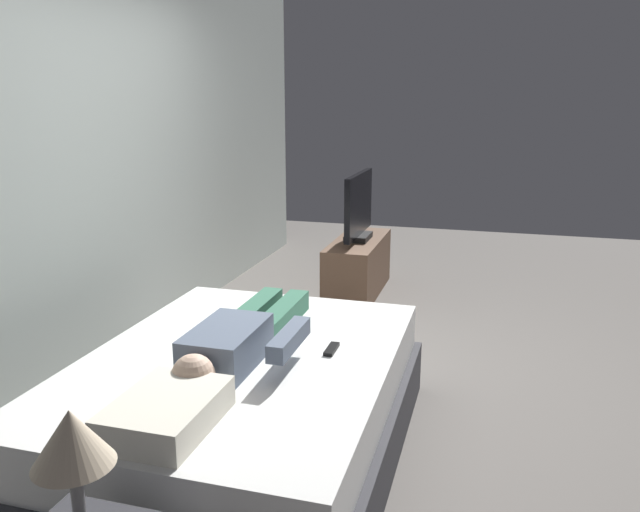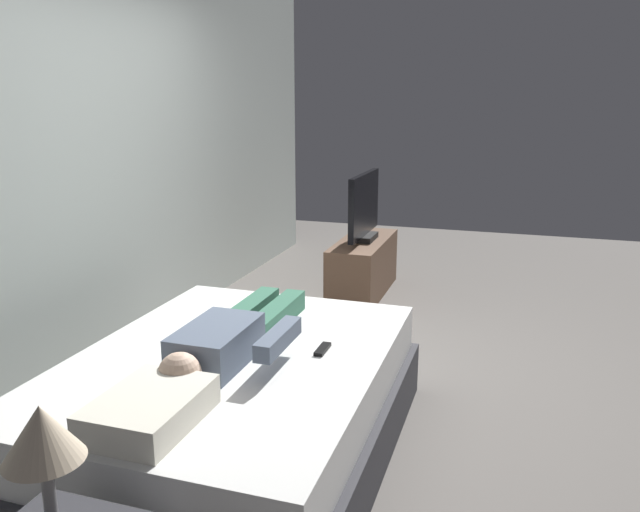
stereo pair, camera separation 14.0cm
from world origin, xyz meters
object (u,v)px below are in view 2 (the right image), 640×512
object	(u,v)px
person	(232,337)
tv_stand	(363,267)
pillow	(150,409)
lamp	(42,436)
tv	(364,208)
bed	(233,408)
remote	(323,349)

from	to	relation	value
person	tv_stand	world-z (taller)	person
pillow	lamp	size ratio (longest dim) A/B	1.14
pillow	tv	distance (m)	3.45
bed	person	world-z (taller)	person
bed	tv_stand	world-z (taller)	bed
remote	lamp	world-z (taller)	lamp
lamp	bed	bearing A→B (deg)	3.82
bed	pillow	xyz separation A→B (m)	(-0.68, 0.00, 0.34)
tv_stand	tv	world-z (taller)	tv
tv_stand	tv	distance (m)	0.53
person	tv	distance (m)	2.75
pillow	person	world-z (taller)	person
pillow	lamp	xyz separation A→B (m)	(-0.62, -0.09, 0.25)
lamp	tv_stand	bearing A→B (deg)	1.81
pillow	tv	size ratio (longest dim) A/B	0.55
pillow	remote	xyz separation A→B (m)	(0.86, -0.40, -0.05)
bed	remote	bearing A→B (deg)	-65.90
bed	tv_stand	size ratio (longest dim) A/B	1.82
remote	tv_stand	distance (m)	2.64
bed	tv	world-z (taller)	tv
tv	pillow	bearing A→B (deg)	-179.31
lamp	tv	bearing A→B (deg)	1.81
person	tv_stand	distance (m)	2.77
person	remote	size ratio (longest dim) A/B	8.40
remote	tv	world-z (taller)	tv
pillow	lamp	bearing A→B (deg)	-172.02
pillow	tv_stand	world-z (taller)	pillow
tv_stand	lamp	size ratio (longest dim) A/B	2.62
tv	person	bearing A→B (deg)	-179.18
person	tv_stand	bearing A→B (deg)	0.82
tv	tv_stand	bearing A→B (deg)	0.00
tv_stand	tv	size ratio (longest dim) A/B	1.25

